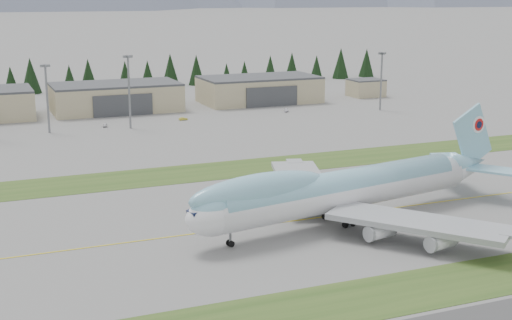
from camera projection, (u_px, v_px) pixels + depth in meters
name	position (u px, v px, depth m)	size (l,w,h in m)	color
ground	(335.00, 216.00, 146.34)	(7000.00, 7000.00, 0.00)	slate
grass_strip_near	(450.00, 284.00, 112.08)	(400.00, 14.00, 0.08)	#304E1C
grass_strip_far	(253.00, 167.00, 186.91)	(400.00, 18.00, 0.08)	#304E1C
taxiway_line_main	(335.00, 216.00, 146.34)	(400.00, 0.40, 0.02)	gold
boeing_747_freighter	(343.00, 189.00, 140.69)	(79.49, 67.17, 20.84)	white
hangar_center	(116.00, 97.00, 274.74)	(48.00, 26.60, 10.80)	tan
hangar_right	(259.00, 89.00, 296.76)	(48.00, 26.60, 10.80)	tan
control_shed	(366.00, 88.00, 313.76)	(14.00, 12.00, 7.60)	tan
floodlight_masts	(149.00, 79.00, 239.12)	(144.58, 8.99, 24.53)	slate
service_vehicle_a	(105.00, 127.00, 243.05)	(1.45, 3.60, 1.23)	silver
service_vehicle_b	(183.00, 120.00, 255.65)	(1.12, 3.19, 1.05)	gold
service_vehicle_c	(286.00, 112.00, 273.89)	(1.62, 3.99, 1.16)	silver
conifer_belt	(130.00, 73.00, 338.25)	(277.26, 14.49, 16.51)	black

